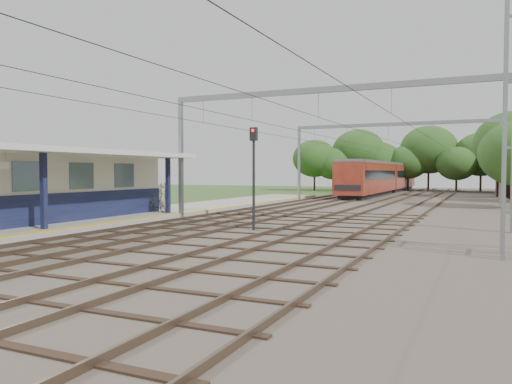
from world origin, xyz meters
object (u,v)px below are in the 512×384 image
Objects in this scene: train at (384,177)px; signal_post at (254,164)px; person at (163,197)px; bicycle at (157,204)px.

signal_post is at bearing -87.50° from train.
signal_post is (7.59, -3.74, 1.85)m from person.
bicycle is 0.37× the size of signal_post.
train is (5.74, 38.70, 0.89)m from person.
person is 8.67m from signal_post.
train is at bearing -7.50° from bicycle.
person is 1.03× the size of bicycle.
train reaches higher than bicycle.
signal_post reaches higher than train.
signal_post reaches higher than bicycle.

